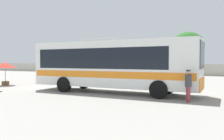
# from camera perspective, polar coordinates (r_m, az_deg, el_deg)

# --- Properties ---
(ground_plane) EXTENTS (300.00, 300.00, 0.00)m
(ground_plane) POSITION_cam_1_polar(r_m,az_deg,el_deg) (25.72, 7.84, -2.59)
(ground_plane) COLOR gray
(perimeter_wall) EXTENTS (80.00, 0.30, 1.69)m
(perimeter_wall) POSITION_cam_1_polar(r_m,az_deg,el_deg) (37.67, 14.13, 0.13)
(perimeter_wall) COLOR #B2AD9E
(perimeter_wall) RESTS_ON ground_plane
(coach_bus_white_orange) EXTENTS (11.31, 2.86, 3.65)m
(coach_bus_white_orange) POSITION_cam_1_polar(r_m,az_deg,el_deg) (15.81, -0.28, 1.56)
(coach_bus_white_orange) COLOR white
(coach_bus_white_orange) RESTS_ON ground_plane
(attendant_by_bus_door) EXTENTS (0.46, 0.46, 1.66)m
(attendant_by_bus_door) POSITION_cam_1_polar(r_m,az_deg,el_deg) (12.62, 17.97, -3.22)
(attendant_by_bus_door) COLOR #99383D
(attendant_by_bus_door) RESTS_ON ground_plane
(vendor_umbrella_near_gate_red) EXTENTS (1.80, 1.80, 2.02)m
(vendor_umbrella_near_gate_red) POSITION_cam_1_polar(r_m,az_deg,el_deg) (22.59, -24.44, 0.93)
(vendor_umbrella_near_gate_red) COLOR gray
(vendor_umbrella_near_gate_red) RESTS_ON ground_plane
(vendor_umbrella_secondary_red) EXTENTS (2.03, 2.03, 2.24)m
(vendor_umbrella_secondary_red) POSITION_cam_1_polar(r_m,az_deg,el_deg) (24.44, -15.10, 1.57)
(vendor_umbrella_secondary_red) COLOR gray
(vendor_umbrella_secondary_red) RESTS_ON ground_plane
(parked_car_leftmost_silver) EXTENTS (4.42, 2.03, 1.50)m
(parked_car_leftmost_silver) POSITION_cam_1_polar(r_m,az_deg,el_deg) (39.45, -5.37, 0.19)
(parked_car_leftmost_silver) COLOR #B7BABF
(parked_car_leftmost_silver) RESTS_ON ground_plane
(parked_car_second_white) EXTENTS (4.18, 1.99, 1.53)m
(parked_car_second_white) POSITION_cam_1_polar(r_m,az_deg,el_deg) (36.99, 2.16, 0.09)
(parked_car_second_white) COLOR silver
(parked_car_second_white) RESTS_ON ground_plane
(parked_car_third_white) EXTENTS (4.55, 2.13, 1.44)m
(parked_car_third_white) POSITION_cam_1_polar(r_m,az_deg,el_deg) (34.11, 13.29, -0.19)
(parked_car_third_white) COLOR silver
(parked_car_third_white) RESTS_ON ground_plane
(roadside_tree_left) EXTENTS (3.44, 3.44, 5.83)m
(roadside_tree_left) POSITION_cam_1_polar(r_m,az_deg,el_deg) (49.88, -7.75, 4.66)
(roadside_tree_left) COLOR brown
(roadside_tree_left) RESTS_ON ground_plane
(roadside_tree_midleft) EXTENTS (3.38, 3.38, 5.74)m
(roadside_tree_midleft) POSITION_cam_1_polar(r_m,az_deg,el_deg) (45.71, 3.94, 4.82)
(roadside_tree_midleft) COLOR brown
(roadside_tree_midleft) RESTS_ON ground_plane
(roadside_tree_midright) EXTENTS (3.55, 3.55, 6.34)m
(roadside_tree_midright) POSITION_cam_1_polar(r_m,az_deg,el_deg) (43.94, 18.73, 5.52)
(roadside_tree_midright) COLOR brown
(roadside_tree_midright) RESTS_ON ground_plane
(roadside_tree_right) EXTENTS (5.49, 5.49, 7.21)m
(roadside_tree_right) POSITION_cam_1_polar(r_m,az_deg,el_deg) (42.95, 17.90, 5.69)
(roadside_tree_right) COLOR brown
(roadside_tree_right) RESTS_ON ground_plane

